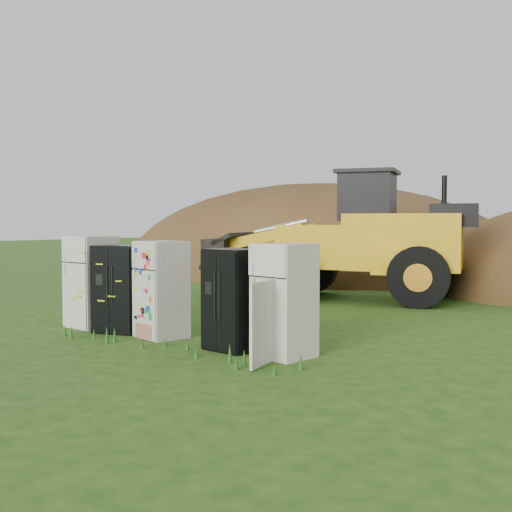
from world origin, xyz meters
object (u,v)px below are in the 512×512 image
Objects in this scene: fridge_leftmost at (92,282)px; fridge_black_right at (234,299)px; fridge_black_side at (120,289)px; wheel_loader at (335,235)px; fridge_open_door at (284,301)px; fridge_sticker at (162,290)px.

fridge_leftmost is 1.10× the size of fridge_black_right.
fridge_leftmost is 1.10× the size of fridge_black_side.
fridge_open_door is at bearing -83.54° from wheel_loader.
fridge_black_side is 1.08m from fridge_sticker.
fridge_open_door is at bearing 10.34° from fridge_sticker.
fridge_black_side is at bearing -171.23° from fridge_open_door.
fridge_black_right is 0.98m from fridge_open_door.
fridge_leftmost reaches higher than fridge_sticker.
fridge_sticker is at bearing -103.87° from wheel_loader.
fridge_open_door is 0.25× the size of wheel_loader.
wheel_loader reaches higher than fridge_black_right.
fridge_sticker is at bearing -176.56° from fridge_black_right.
fridge_black_side is at bearing -112.45° from wheel_loader.
fridge_sticker is at bearing -172.40° from fridge_open_door.
fridge_sticker is 1.76m from fridge_black_right.
fridge_leftmost is 7.32m from wheel_loader.
fridge_black_side is 7.26m from wheel_loader.
fridge_leftmost is at bearing 157.21° from fridge_black_side.
fridge_sticker is 0.99× the size of fridge_open_door.
wheel_loader reaches higher than fridge_open_door.
fridge_open_door reaches higher than fridge_black_right.
wheel_loader is at bearing 122.82° from fridge_open_door.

